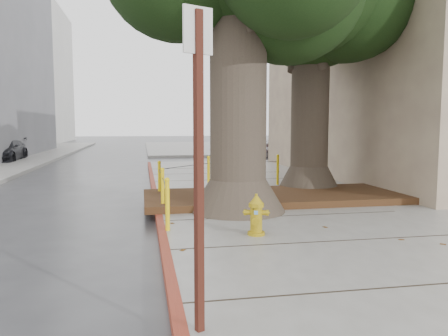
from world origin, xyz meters
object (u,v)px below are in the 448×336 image
at_px(signpost, 199,153).
at_px(car_red, 300,149).
at_px(car_silver, 277,148).
at_px(car_dark, 2,150).
at_px(fire_hydrant, 256,215).

bearing_deg(signpost, car_red, 44.25).
bearing_deg(car_silver, signpost, 155.08).
bearing_deg(car_red, car_dark, 88.90).
relative_size(fire_hydrant, signpost, 0.25).
xyz_separation_m(fire_hydrant, car_silver, (6.32, 18.83, 0.05)).
xyz_separation_m(car_silver, car_red, (1.14, -0.86, -0.02)).
bearing_deg(car_dark, car_silver, 2.65).
relative_size(car_red, car_dark, 0.71).
height_order(fire_hydrant, car_red, car_red).
bearing_deg(signpost, fire_hydrant, 43.72).
height_order(fire_hydrant, car_silver, car_silver).
xyz_separation_m(signpost, car_red, (8.85, 21.22, -1.24)).
relative_size(car_silver, car_dark, 0.71).
relative_size(signpost, car_silver, 0.89).
bearing_deg(car_red, signpost, 155.31).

